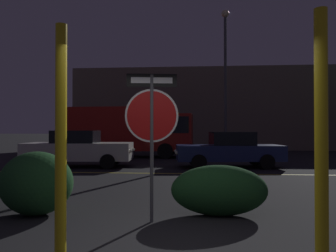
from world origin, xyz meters
name	(u,v)px	position (x,y,z in m)	size (l,w,h in m)	color
road_center_stripe	(189,174)	(0.00, 7.66, 0.00)	(32.67, 0.12, 0.01)	gold
stop_sign	(152,117)	(-0.54, 1.53, 1.76)	(0.89, 0.15, 2.50)	#4C4C51
yellow_pole_left	(61,146)	(-1.31, -0.40, 1.37)	(0.13, 0.13, 2.73)	yellow
yellow_pole_right	(321,145)	(1.46, -0.52, 1.39)	(0.13, 0.13, 2.79)	yellow
hedge_bush_1	(36,183)	(-2.69, 1.81, 0.58)	(1.33, 1.11, 1.16)	#1E4C23
hedge_bush_2	(219,190)	(0.62, 2.03, 0.46)	(1.74, 0.76, 0.91)	#19421E
passing_car_1	(79,149)	(-4.67, 9.48, 0.76)	(4.58, 2.16, 1.53)	silver
passing_car_2	(229,150)	(1.64, 9.78, 0.73)	(4.52, 2.13, 1.47)	navy
delivery_truck	(133,130)	(-3.35, 14.66, 1.56)	(7.10, 2.50, 2.84)	maroon
street_lamp	(225,66)	(1.94, 14.55, 5.13)	(0.43, 0.43, 8.32)	#4C4C51
building_backdrop	(225,109)	(2.72, 22.76, 3.23)	(24.28, 3.07, 6.45)	#7A6B5B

